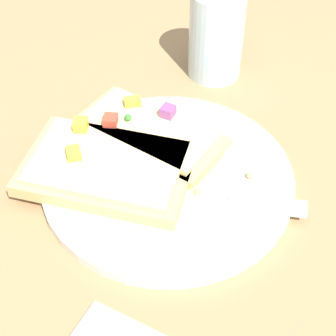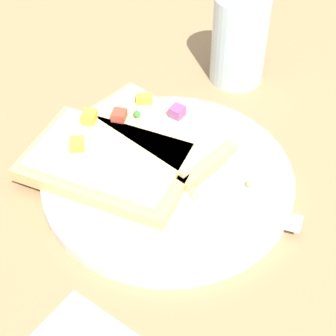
{
  "view_description": "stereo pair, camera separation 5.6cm",
  "coord_description": "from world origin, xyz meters",
  "px_view_note": "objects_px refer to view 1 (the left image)",
  "views": [
    {
      "loc": [
        0.35,
        0.18,
        0.42
      ],
      "look_at": [
        0.0,
        0.0,
        0.02
      ],
      "focal_mm": 60.0,
      "sensor_mm": 36.0,
      "label": 1
    },
    {
      "loc": [
        0.32,
        0.23,
        0.42
      ],
      "look_at": [
        0.0,
        0.0,
        0.02
      ],
      "focal_mm": 60.0,
      "sensor_mm": 36.0,
      "label": 2
    }
  ],
  "objects_px": {
    "plate": "(168,179)",
    "pizza_slice_corner": "(149,133)",
    "knife": "(221,198)",
    "fork": "(171,147)",
    "drinking_glass": "(216,35)",
    "pizza_slice_main": "(107,167)"
  },
  "relations": [
    {
      "from": "pizza_slice_main",
      "to": "drinking_glass",
      "type": "bearing_deg",
      "value": -106.8
    },
    {
      "from": "knife",
      "to": "drinking_glass",
      "type": "height_order",
      "value": "drinking_glass"
    },
    {
      "from": "plate",
      "to": "drinking_glass",
      "type": "height_order",
      "value": "drinking_glass"
    },
    {
      "from": "pizza_slice_main",
      "to": "drinking_glass",
      "type": "height_order",
      "value": "drinking_glass"
    },
    {
      "from": "knife",
      "to": "pizza_slice_main",
      "type": "height_order",
      "value": "pizza_slice_main"
    },
    {
      "from": "fork",
      "to": "pizza_slice_main",
      "type": "height_order",
      "value": "pizza_slice_main"
    },
    {
      "from": "knife",
      "to": "drinking_glass",
      "type": "distance_m",
      "value": 0.23
    },
    {
      "from": "plate",
      "to": "fork",
      "type": "distance_m",
      "value": 0.04
    },
    {
      "from": "plate",
      "to": "pizza_slice_corner",
      "type": "bearing_deg",
      "value": -130.67
    },
    {
      "from": "pizza_slice_main",
      "to": "pizza_slice_corner",
      "type": "bearing_deg",
      "value": -113.55
    },
    {
      "from": "fork",
      "to": "pizza_slice_corner",
      "type": "distance_m",
      "value": 0.03
    },
    {
      "from": "plate",
      "to": "pizza_slice_corner",
      "type": "relative_size",
      "value": 1.54
    },
    {
      "from": "fork",
      "to": "drinking_glass",
      "type": "relative_size",
      "value": 1.85
    },
    {
      "from": "fork",
      "to": "knife",
      "type": "height_order",
      "value": "knife"
    },
    {
      "from": "knife",
      "to": "pizza_slice_corner",
      "type": "distance_m",
      "value": 0.11
    },
    {
      "from": "plate",
      "to": "pizza_slice_main",
      "type": "height_order",
      "value": "pizza_slice_main"
    },
    {
      "from": "knife",
      "to": "drinking_glass",
      "type": "bearing_deg",
      "value": -81.34
    },
    {
      "from": "knife",
      "to": "plate",
      "type": "bearing_deg",
      "value": -23.01
    },
    {
      "from": "fork",
      "to": "plate",
      "type": "bearing_deg",
      "value": 91.09
    },
    {
      "from": "plate",
      "to": "drinking_glass",
      "type": "xyz_separation_m",
      "value": [
        -0.2,
        -0.04,
        0.05
      ]
    },
    {
      "from": "fork",
      "to": "drinking_glass",
      "type": "bearing_deg",
      "value": -103.7
    },
    {
      "from": "knife",
      "to": "pizza_slice_main",
      "type": "distance_m",
      "value": 0.12
    }
  ]
}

